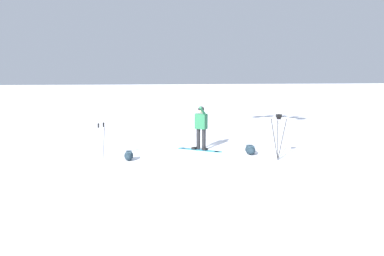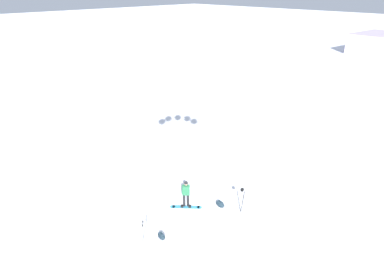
{
  "view_description": "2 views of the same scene",
  "coord_description": "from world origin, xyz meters",
  "px_view_note": "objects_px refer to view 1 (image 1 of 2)",
  "views": [
    {
      "loc": [
        13.92,
        -4.45,
        2.61
      ],
      "look_at": [
        0.76,
        -0.41,
        0.96
      ],
      "focal_mm": 39.1,
      "sensor_mm": 36.0,
      "label": 1
    },
    {
      "loc": [
        12.36,
        -11.8,
        11.72
      ],
      "look_at": [
        3.74,
        -3.3,
        6.9
      ],
      "focal_mm": 34.28,
      "sensor_mm": 36.0,
      "label": 2
    }
  ],
  "objects_px": {
    "snowboard": "(200,150)",
    "gear_bag_small": "(129,155)",
    "snowboarder": "(201,124)",
    "ski_poles": "(101,136)",
    "gear_bag_large": "(250,150)",
    "camera_tripod": "(279,128)"
  },
  "relations": [
    {
      "from": "snowboard",
      "to": "gear_bag_small",
      "type": "height_order",
      "value": "gear_bag_small"
    },
    {
      "from": "snowboarder",
      "to": "snowboard",
      "type": "bearing_deg",
      "value": -49.98
    },
    {
      "from": "snowboarder",
      "to": "gear_bag_small",
      "type": "bearing_deg",
      "value": -67.29
    },
    {
      "from": "snowboarder",
      "to": "ski_poles",
      "type": "bearing_deg",
      "value": -77.44
    },
    {
      "from": "snowboarder",
      "to": "gear_bag_small",
      "type": "height_order",
      "value": "snowboarder"
    },
    {
      "from": "snowboard",
      "to": "gear_bag_large",
      "type": "bearing_deg",
      "value": 47.14
    },
    {
      "from": "snowboarder",
      "to": "camera_tripod",
      "type": "xyz_separation_m",
      "value": [
        2.51,
        1.76,
        0.08
      ]
    },
    {
      "from": "snowboarder",
      "to": "snowboard",
      "type": "height_order",
      "value": "snowboarder"
    },
    {
      "from": "gear_bag_small",
      "to": "ski_poles",
      "type": "distance_m",
      "value": 1.09
    },
    {
      "from": "ski_poles",
      "to": "camera_tripod",
      "type": "bearing_deg",
      "value": 72.45
    },
    {
      "from": "gear_bag_large",
      "to": "gear_bag_small",
      "type": "height_order",
      "value": "gear_bag_large"
    },
    {
      "from": "snowboard",
      "to": "camera_tripod",
      "type": "relative_size",
      "value": 0.95
    },
    {
      "from": "snowboarder",
      "to": "gear_bag_large",
      "type": "bearing_deg",
      "value": 44.21
    },
    {
      "from": "snowboard",
      "to": "ski_poles",
      "type": "relative_size",
      "value": 1.18
    },
    {
      "from": "ski_poles",
      "to": "snowboarder",
      "type": "bearing_deg",
      "value": 102.56
    },
    {
      "from": "gear_bag_large",
      "to": "ski_poles",
      "type": "relative_size",
      "value": 0.56
    },
    {
      "from": "gear_bag_small",
      "to": "ski_poles",
      "type": "bearing_deg",
      "value": -114.38
    },
    {
      "from": "snowboarder",
      "to": "camera_tripod",
      "type": "distance_m",
      "value": 3.06
    },
    {
      "from": "snowboard",
      "to": "camera_tripod",
      "type": "xyz_separation_m",
      "value": [
        2.44,
        1.83,
        1.02
      ]
    },
    {
      "from": "camera_tripod",
      "to": "ski_poles",
      "type": "bearing_deg",
      "value": -107.55
    },
    {
      "from": "camera_tripod",
      "to": "snowboard",
      "type": "bearing_deg",
      "value": -143.1
    },
    {
      "from": "snowboarder",
      "to": "ski_poles",
      "type": "xyz_separation_m",
      "value": [
        0.81,
        -3.62,
        -0.18
      ]
    }
  ]
}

